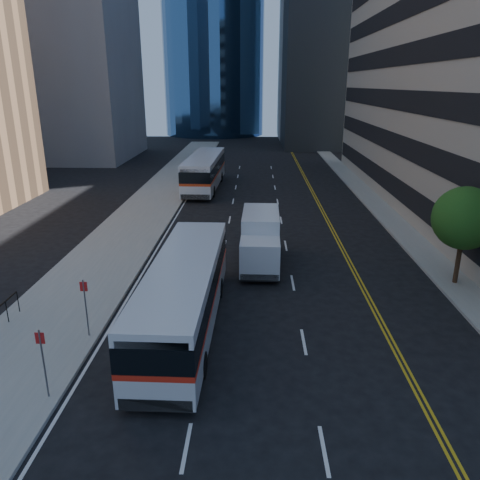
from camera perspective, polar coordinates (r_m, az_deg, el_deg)
The scene contains 8 objects.
ground at distance 18.09m, azimuth 6.77°, elevation -15.44°, with size 160.00×160.00×0.00m, color black.
sidewalk_west at distance 42.13m, azimuth -10.50°, elevation 4.50°, with size 5.00×90.00×0.15m, color gray.
sidewalk_east at distance 42.52m, azimuth 16.21°, elevation 4.20°, with size 2.00×90.00×0.15m, color gray.
midrise_west at distance 72.35m, azimuth -21.44°, elevation 23.27°, with size 18.00×18.00×35.00m, color gray.
street_tree at distance 26.07m, azimuth 25.72°, elevation 2.39°, with size 3.20×3.20×5.10m.
bus_front at distance 20.04m, azimuth -6.78°, elevation -6.42°, with size 2.79×11.85×3.04m.
bus_rear at distance 47.38m, azimuth -4.34°, elevation 8.44°, with size 3.20×12.88×3.30m.
box_truck at distance 26.97m, azimuth 2.50°, elevation 0.12°, with size 2.24×6.20×2.95m.
Camera 1 is at (-1.59, -14.94, 10.07)m, focal length 35.00 mm.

